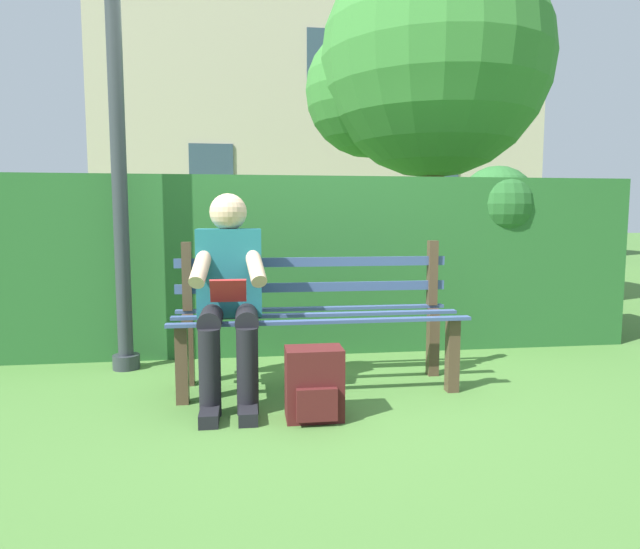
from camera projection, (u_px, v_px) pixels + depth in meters
ground at (318, 388)px, 3.41m from camera, size 60.00×60.00×0.00m
park_bench at (316, 316)px, 3.44m from camera, size 1.77×0.51×0.91m
person_seated at (229, 290)px, 3.17m from camera, size 0.44×0.73×1.20m
hedge_backdrop at (316, 258)px, 4.51m from camera, size 5.13×0.79×1.49m
tree at (423, 68)px, 6.48m from camera, size 2.83×2.70×4.23m
building_facade at (319, 113)px, 12.88m from camera, size 9.78×2.90×7.02m
backpack at (314, 384)px, 2.88m from camera, size 0.30×0.26×0.38m
lamp_post at (115, 76)px, 3.64m from camera, size 0.29×0.29×3.15m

